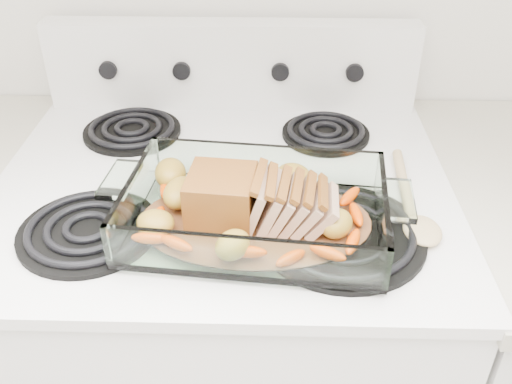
{
  "coord_description": "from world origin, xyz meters",
  "views": [
    {
      "loc": [
        0.08,
        0.83,
        1.47
      ],
      "look_at": [
        0.06,
        1.53,
        0.99
      ],
      "focal_mm": 40.0,
      "sensor_mm": 36.0,
      "label": 1
    }
  ],
  "objects": [
    {
      "name": "electric_range",
      "position": [
        0.0,
        1.66,
        0.48
      ],
      "size": [
        0.78,
        0.7,
        1.12
      ],
      "color": "white",
      "rests_on": "ground"
    },
    {
      "name": "baking_dish",
      "position": [
        0.06,
        1.51,
        0.96
      ],
      "size": [
        0.38,
        0.25,
        0.07
      ],
      "rotation": [
        0.0,
        0.0,
        -0.1
      ],
      "color": "white",
      "rests_on": "electric_range"
    },
    {
      "name": "pork_roast",
      "position": [
        0.05,
        1.51,
        0.99
      ],
      "size": [
        0.22,
        0.1,
        0.08
      ],
      "rotation": [
        0.0,
        0.0,
        -0.18
      ],
      "color": "brown",
      "rests_on": "baking_dish"
    },
    {
      "name": "roast_vegetables",
      "position": [
        0.06,
        1.54,
        0.97
      ],
      "size": [
        0.34,
        0.19,
        0.04
      ],
      "rotation": [
        0.0,
        0.0,
        -0.14
      ],
      "color": "#F44602",
      "rests_on": "baking_dish"
    },
    {
      "name": "wooden_spoon",
      "position": [
        0.31,
        1.56,
        0.95
      ],
      "size": [
        0.06,
        0.27,
        0.02
      ],
      "rotation": [
        0.0,
        0.0,
        -0.08
      ],
      "color": "tan",
      "rests_on": "electric_range"
    }
  ]
}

